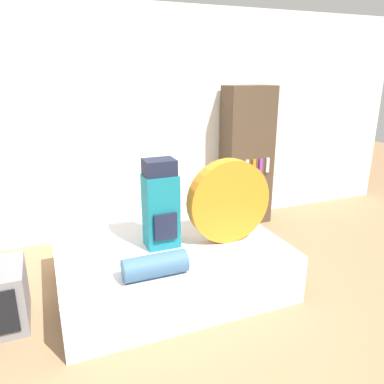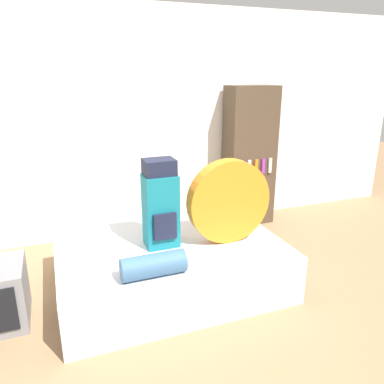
% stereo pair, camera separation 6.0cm
% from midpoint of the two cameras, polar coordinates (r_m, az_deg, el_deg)
% --- Properties ---
extents(ground_plane, '(16.00, 16.00, 0.00)m').
position_cam_midpoint_polar(ground_plane, '(3.02, -3.99, -20.75)').
color(ground_plane, '#997551').
extents(wall_back, '(8.00, 0.05, 2.60)m').
position_cam_midpoint_polar(wall_back, '(4.36, -12.75, 9.78)').
color(wall_back, white).
rests_on(wall_back, ground_plane).
extents(bed, '(1.94, 1.36, 0.43)m').
position_cam_midpoint_polar(bed, '(3.46, -3.86, -10.96)').
color(bed, silver).
rests_on(bed, ground_plane).
extents(backpack, '(0.28, 0.25, 0.77)m').
position_cam_midpoint_polar(backpack, '(3.19, -5.32, -2.03)').
color(backpack, '#14707F').
rests_on(backpack, bed).
extents(tent_bag, '(0.74, 0.13, 0.74)m').
position_cam_midpoint_polar(tent_bag, '(3.28, 5.07, -1.38)').
color(tent_bag, orange).
rests_on(tent_bag, bed).
extents(sleeping_roll, '(0.48, 0.18, 0.18)m').
position_cam_midpoint_polar(sleeping_roll, '(2.83, -6.27, -11.09)').
color(sleeping_roll, '#3D668E').
rests_on(sleeping_roll, bed).
extents(bookshelf, '(0.61, 0.36, 1.73)m').
position_cam_midpoint_polar(bookshelf, '(4.77, 7.99, 5.37)').
color(bookshelf, '#473828').
rests_on(bookshelf, ground_plane).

